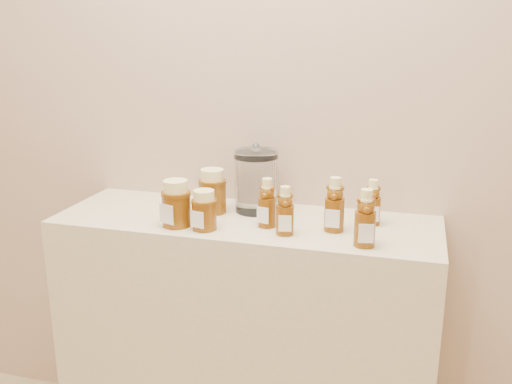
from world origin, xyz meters
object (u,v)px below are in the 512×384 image
(display_table, at_px, (246,346))
(bear_bottle_back_left, at_px, (267,199))
(bear_bottle_front_left, at_px, (285,207))
(glass_canister, at_px, (256,179))
(honey_jar_left, at_px, (176,203))

(display_table, bearing_deg, bear_bottle_back_left, -29.27)
(bear_bottle_front_left, relative_size, glass_canister, 0.74)
(bear_bottle_front_left, relative_size, honey_jar_left, 1.14)
(bear_bottle_front_left, height_order, glass_canister, glass_canister)
(honey_jar_left, distance_m, glass_canister, 0.28)
(honey_jar_left, relative_size, glass_canister, 0.65)
(bear_bottle_front_left, bearing_deg, display_table, 133.53)
(display_table, distance_m, glass_canister, 0.57)
(display_table, xyz_separation_m, bear_bottle_front_left, (0.15, -0.10, 0.53))
(honey_jar_left, bearing_deg, bear_bottle_back_left, 33.12)
(display_table, height_order, bear_bottle_back_left, bear_bottle_back_left)
(display_table, distance_m, bear_bottle_back_left, 0.54)
(bear_bottle_front_left, bearing_deg, honey_jar_left, 169.64)
(bear_bottle_front_left, xyz_separation_m, honey_jar_left, (-0.33, -0.02, -0.01))
(display_table, bearing_deg, honey_jar_left, -147.59)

